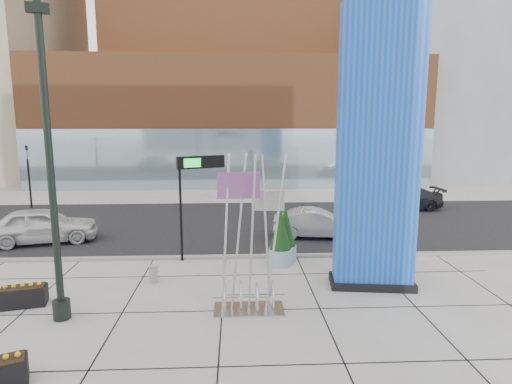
{
  "coord_description": "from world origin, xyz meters",
  "views": [
    {
      "loc": [
        1.45,
        -13.23,
        5.73
      ],
      "look_at": [
        2.18,
        2.0,
        3.15
      ],
      "focal_mm": 30.0,
      "sensor_mm": 36.0,
      "label": 1
    }
  ],
  "objects_px": {
    "blue_pylon": "(377,155)",
    "car_silver_mid": "(317,224)",
    "concrete_bollard": "(154,274)",
    "lamp_post": "(52,194)",
    "overhead_street_sign": "(198,172)",
    "public_art_sculpture": "(249,271)",
    "car_white_west": "(42,226)"
  },
  "relations": [
    {
      "from": "blue_pylon",
      "to": "car_silver_mid",
      "type": "distance_m",
      "value": 7.38
    },
    {
      "from": "blue_pylon",
      "to": "concrete_bollard",
      "type": "relative_size",
      "value": 15.01
    },
    {
      "from": "lamp_post",
      "to": "blue_pylon",
      "type": "bearing_deg",
      "value": 11.76
    },
    {
      "from": "overhead_street_sign",
      "to": "public_art_sculpture",
      "type": "bearing_deg",
      "value": -93.25
    },
    {
      "from": "public_art_sculpture",
      "to": "car_silver_mid",
      "type": "bearing_deg",
      "value": 66.15
    },
    {
      "from": "lamp_post",
      "to": "public_art_sculpture",
      "type": "relative_size",
      "value": 1.88
    },
    {
      "from": "overhead_street_sign",
      "to": "car_silver_mid",
      "type": "height_order",
      "value": "overhead_street_sign"
    },
    {
      "from": "concrete_bollard",
      "to": "overhead_street_sign",
      "type": "height_order",
      "value": "overhead_street_sign"
    },
    {
      "from": "car_silver_mid",
      "to": "car_white_west",
      "type": "bearing_deg",
      "value": 97.91
    },
    {
      "from": "blue_pylon",
      "to": "overhead_street_sign",
      "type": "bearing_deg",
      "value": 161.23
    },
    {
      "from": "lamp_post",
      "to": "car_white_west",
      "type": "height_order",
      "value": "lamp_post"
    },
    {
      "from": "blue_pylon",
      "to": "concrete_bollard",
      "type": "distance_m",
      "value": 8.78
    },
    {
      "from": "blue_pylon",
      "to": "car_white_west",
      "type": "bearing_deg",
      "value": 164.01
    },
    {
      "from": "concrete_bollard",
      "to": "lamp_post",
      "type": "bearing_deg",
      "value": -128.31
    },
    {
      "from": "blue_pylon",
      "to": "lamp_post",
      "type": "xyz_separation_m",
      "value": [
        -9.8,
        -2.04,
        -0.88
      ]
    },
    {
      "from": "car_white_west",
      "to": "car_silver_mid",
      "type": "height_order",
      "value": "car_white_west"
    },
    {
      "from": "concrete_bollard",
      "to": "overhead_street_sign",
      "type": "bearing_deg",
      "value": 58.61
    },
    {
      "from": "lamp_post",
      "to": "overhead_street_sign",
      "type": "bearing_deg",
      "value": 54.76
    },
    {
      "from": "concrete_bollard",
      "to": "car_white_west",
      "type": "height_order",
      "value": "car_white_west"
    },
    {
      "from": "blue_pylon",
      "to": "lamp_post",
      "type": "height_order",
      "value": "blue_pylon"
    },
    {
      "from": "public_art_sculpture",
      "to": "blue_pylon",
      "type": "bearing_deg",
      "value": 22.35
    },
    {
      "from": "concrete_bollard",
      "to": "car_silver_mid",
      "type": "distance_m",
      "value": 8.87
    },
    {
      "from": "concrete_bollard",
      "to": "overhead_street_sign",
      "type": "distance_m",
      "value": 4.35
    },
    {
      "from": "public_art_sculpture",
      "to": "car_white_west",
      "type": "distance_m",
      "value": 12.23
    },
    {
      "from": "blue_pylon",
      "to": "public_art_sculpture",
      "type": "relative_size",
      "value": 1.97
    },
    {
      "from": "lamp_post",
      "to": "car_silver_mid",
      "type": "xyz_separation_m",
      "value": [
        9.05,
        8.28,
        -3.0
      ]
    },
    {
      "from": "concrete_bollard",
      "to": "overhead_street_sign",
      "type": "xyz_separation_m",
      "value": [
        1.44,
        2.36,
        3.36
      ]
    },
    {
      "from": "public_art_sculpture",
      "to": "concrete_bollard",
      "type": "xyz_separation_m",
      "value": [
        -3.33,
        2.44,
        -0.95
      ]
    },
    {
      "from": "concrete_bollard",
      "to": "car_silver_mid",
      "type": "xyz_separation_m",
      "value": [
        6.91,
        5.56,
        0.38
      ]
    },
    {
      "from": "blue_pylon",
      "to": "car_silver_mid",
      "type": "xyz_separation_m",
      "value": [
        -0.75,
        6.24,
        -3.88
      ]
    },
    {
      "from": "blue_pylon",
      "to": "public_art_sculpture",
      "type": "bearing_deg",
      "value": -150.53
    },
    {
      "from": "public_art_sculpture",
      "to": "car_white_west",
      "type": "relative_size",
      "value": 0.98
    }
  ]
}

